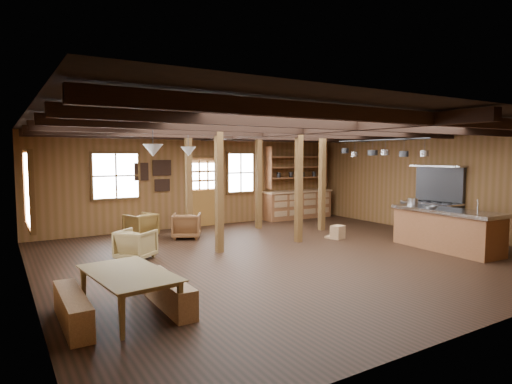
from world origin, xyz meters
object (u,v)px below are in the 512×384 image
kitchen_island (447,229)px  armchair_b (187,226)px  commercial_range (432,212)px  armchair_c (136,245)px  dining_table (131,293)px  armchair_a (141,225)px

kitchen_island → armchair_b: bearing=138.6°
commercial_range → armchair_c: commercial_range is taller
kitchen_island → dining_table: size_ratio=1.52×
kitchen_island → armchair_c: size_ratio=3.70×
armchair_a → kitchen_island: bearing=114.7°
armchair_b → armchair_c: (-1.78, -1.58, -0.01)m
armchair_b → armchair_c: size_ratio=1.04×
armchair_c → armchair_a: bearing=-58.4°
dining_table → armchair_b: armchair_b is taller
commercial_range → armchair_b: size_ratio=2.64×
kitchen_island → commercial_range: (1.31, 1.33, 0.14)m
dining_table → kitchen_island: bearing=-94.9°
commercial_range → dining_table: commercial_range is taller
commercial_range → armchair_a: commercial_range is taller
armchair_a → armchair_c: (-0.80, -2.34, -0.01)m
armchair_c → kitchen_island: bearing=-153.6°
commercial_range → armchair_a: size_ratio=2.70×
kitchen_island → commercial_range: bearing=48.1°
dining_table → armchair_c: bearing=-23.4°
kitchen_island → armchair_a: 7.55m
armchair_a → armchair_b: size_ratio=0.98×
kitchen_island → armchair_c: (-6.32, 2.82, -0.17)m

